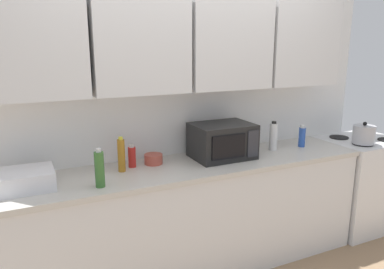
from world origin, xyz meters
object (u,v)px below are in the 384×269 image
Objects in this scene: stove_range at (358,182)px; bottle_blue_cleaner at (302,136)px; bowl_ceramic_small at (153,159)px; dish_rack at (23,180)px; kettle at (364,134)px; bottle_green_oil at (100,169)px; bottle_white_jar at (273,137)px; bottle_amber_vinegar at (121,155)px; bottle_red_sauce at (132,157)px; microwave at (222,141)px.

bottle_blue_cleaner is at bearing 176.09° from stove_range.
bowl_ceramic_small is at bearing 175.94° from stove_range.
bowl_ceramic_small is (0.92, 0.13, -0.02)m from dish_rack.
bowl_ceramic_small is (-1.94, 0.29, -0.06)m from kettle.
bottle_white_jar is at bearing 8.25° from bottle_green_oil.
stove_range is 2.17m from bowl_ceramic_small.
kettle is (-0.17, -0.14, 0.54)m from stove_range.
dish_rack is 0.49m from bottle_green_oil.
stove_range is 2.45m from bottle_amber_vinegar.
kettle is 0.53× the size of dish_rack.
bottle_red_sauce is (-2.11, 0.28, -0.01)m from kettle.
kettle is at bearing -18.73° from bottle_blue_cleaner.
dish_rack is (-3.03, 0.02, 0.51)m from stove_range.
stove_range is 1.90× the size of microwave.
microwave is 1.06m from bottle_green_oil.
stove_range is at bearing -3.77° from bottle_white_jar.
kettle is at bearing -13.52° from bottle_white_jar.
dish_rack is 1.48× the size of bottle_green_oil.
bottle_amber_vinegar is (-2.38, 0.08, 0.57)m from stove_range.
dish_rack is at bearing 176.80° from kettle.
microwave is 1.49m from dish_rack.
dish_rack is at bearing -170.57° from bottle_red_sauce.
bottle_blue_cleaner is 0.78× the size of bottle_white_jar.
microwave is at bearing 12.21° from bottle_green_oil.
kettle is 1.17× the size of bottle_red_sauce.
bottle_green_oil is at bearing -176.55° from stove_range.
bowl_ceramic_small is (-2.11, 0.15, 0.49)m from stove_range.
bottle_green_oil is at bearing -179.63° from kettle.
kettle is 0.79× the size of bottle_amber_vinegar.
bowl_ceramic_small is (-1.07, 0.08, -0.08)m from bottle_white_jar.
microwave is 0.83m from bottle_amber_vinegar.
microwave is at bearing -6.00° from bottle_red_sauce.
bottle_white_jar is (-1.04, 0.07, 0.57)m from stove_range.
bottle_blue_cleaner reaches higher than bottle_red_sauce.
bottle_red_sauce is at bearing -178.41° from bowl_ceramic_small.
dish_rack is 1.47× the size of bottle_amber_vinegar.
kettle is at bearing -3.20° from dish_rack.
bottle_white_jar is (-0.87, 0.21, 0.03)m from kettle.
bottle_amber_vinegar reaches higher than bottle_red_sauce.
dish_rack is 1.92× the size of bottle_blue_cleaner.
microwave is 0.51m from bottle_white_jar.
kettle is 1.02× the size of bottle_blue_cleaner.
bottle_white_jar is at bearing -0.54° from bottle_amber_vinegar.
microwave reaches higher than dish_rack.
bottle_blue_cleaner reaches higher than bowl_ceramic_small.
bottle_green_oil is at bearing -130.89° from bottle_amber_vinegar.
kettle is at bearing -7.69° from bottle_red_sauce.
bottle_blue_cleaner is 0.77× the size of bottle_green_oil.
bottle_red_sauce is 1.55m from bottle_blue_cleaner.
kettle is at bearing -140.53° from stove_range.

